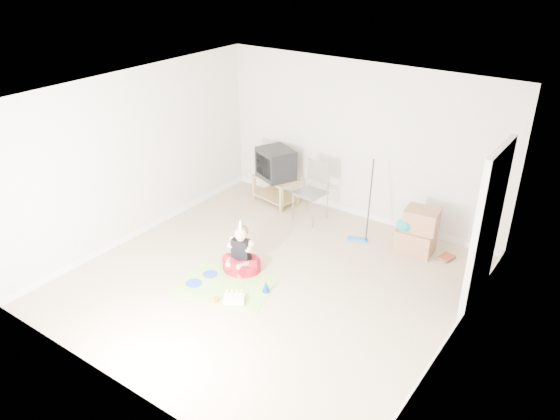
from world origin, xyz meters
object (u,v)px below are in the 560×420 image
Objects in this scene: crt_tv at (276,164)px; folding_chair at (310,193)px; birthday_cake at (234,300)px; cardboard_boxes at (417,232)px; seated_woman at (241,259)px; tv_stand at (276,188)px.

folding_chair is at bearing 10.40° from crt_tv.
birthday_cake is at bearing -80.04° from folding_chair.
seated_woman is at bearing -133.57° from cardboard_boxes.
folding_chair reaches higher than cardboard_boxes.
cardboard_boxes is (2.72, -0.18, 0.05)m from tv_stand.
crt_tv is at bearing 176.30° from cardboard_boxes.
seated_woman reaches higher than birthday_cake.
tv_stand is at bearing 141.23° from crt_tv.
tv_stand is 2.49× the size of birthday_cake.
crt_tv is 0.87× the size of cardboard_boxes.
crt_tv is at bearing 113.14° from seated_woman.
cardboard_boxes is at bearing 46.43° from seated_woman.
cardboard_boxes is 2.07× the size of birthday_cake.
crt_tv reaches higher than cardboard_boxes.
folding_chair is at bearing -14.26° from tv_stand.
cardboard_boxes is at bearing 20.97° from crt_tv.
tv_stand is 2.73m from cardboard_boxes.
crt_tv is 2.76m from cardboard_boxes.
seated_woman is (-1.83, -1.92, -0.16)m from cardboard_boxes.
crt_tv is at bearing -63.43° from tv_stand.
crt_tv reaches higher than seated_woman.
folding_chair is at bearing 91.13° from seated_woman.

